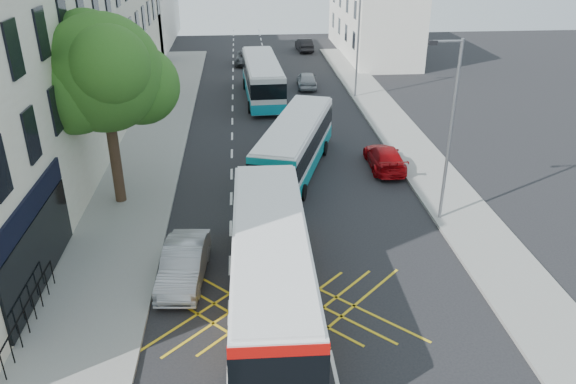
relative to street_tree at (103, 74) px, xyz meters
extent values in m
cube|color=gray|center=(0.01, 0.03, -6.22)|extent=(5.00, 70.00, 0.15)
cube|color=gray|center=(16.01, 0.03, -6.22)|extent=(3.00, 70.00, 0.15)
cube|color=beige|center=(-5.49, 9.53, 0.21)|extent=(8.00, 45.00, 13.00)
cube|color=black|center=(-1.44, -6.97, -2.89)|extent=(0.12, 7.00, 0.90)
cube|color=black|center=(-1.44, -6.97, -4.69)|extent=(0.12, 7.00, 2.60)
cube|color=silver|center=(19.51, 33.03, -2.29)|extent=(6.00, 18.00, 8.00)
cylinder|color=#382619|center=(0.01, 0.03, -3.94)|extent=(0.50, 0.50, 4.40)
sphere|color=#2C601B|center=(0.01, 0.03, 0.06)|extent=(5.20, 5.20, 5.20)
sphere|color=#2C601B|center=(1.41, 0.83, -0.74)|extent=(3.60, 3.60, 3.60)
sphere|color=#2C601B|center=(-1.19, -0.57, -0.54)|extent=(3.80, 3.80, 3.80)
sphere|color=#2C601B|center=(0.61, -1.27, 0.66)|extent=(3.40, 3.40, 3.40)
sphere|color=#2C601B|center=(-0.79, 1.13, 1.06)|extent=(3.20, 3.20, 3.20)
cylinder|color=slate|center=(14.81, -2.97, -2.14)|extent=(0.14, 0.14, 8.00)
cylinder|color=slate|center=(14.21, -2.97, 1.76)|extent=(1.20, 0.10, 0.10)
cube|color=black|center=(13.61, -2.97, 1.71)|extent=(0.35, 0.15, 0.18)
cylinder|color=slate|center=(14.81, 17.03, -2.14)|extent=(0.14, 0.14, 8.00)
cube|color=silver|center=(6.78, -8.70, -4.61)|extent=(2.71, 11.06, 2.65)
cube|color=silver|center=(6.78, -8.70, -3.24)|extent=(2.50, 10.84, 0.12)
cube|color=black|center=(6.78, -8.70, -4.24)|extent=(2.77, 11.13, 1.10)
cube|color=orange|center=(6.78, -8.70, -5.54)|extent=(2.76, 11.11, 0.75)
cube|color=red|center=(6.68, -14.17, -4.59)|extent=(2.55, 0.15, 2.50)
cylinder|color=black|center=(5.59, -5.67, -5.84)|extent=(0.30, 0.91, 0.90)
cylinder|color=black|center=(8.09, -5.71, -5.84)|extent=(0.30, 0.91, 0.90)
cylinder|color=black|center=(5.46, -12.38, -5.84)|extent=(0.30, 0.91, 0.90)
cylinder|color=black|center=(7.97, -12.42, -5.84)|extent=(0.30, 0.91, 0.90)
cube|color=silver|center=(8.77, 3.17, -4.76)|extent=(5.31, 10.30, 2.43)
cube|color=silver|center=(8.77, 3.17, -3.50)|extent=(5.07, 10.05, 0.11)
cube|color=black|center=(8.77, 3.17, -4.41)|extent=(5.38, 10.37, 1.01)
cube|color=#0B888D|center=(8.77, 3.17, -5.60)|extent=(5.37, 10.36, 0.69)
cube|color=#0B8E90|center=(7.22, -1.60, -4.73)|extent=(2.25, 0.82, 2.29)
cube|color=#FF0C0C|center=(6.36, -1.33, -5.38)|extent=(0.26, 0.13, 0.25)
cube|color=#FF0C0C|center=(8.07, -1.89, -5.38)|extent=(0.26, 0.13, 0.25)
cylinder|color=black|center=(8.54, 6.14, -5.88)|extent=(0.50, 0.86, 0.83)
cylinder|color=black|center=(10.72, 5.42, -5.88)|extent=(0.50, 0.86, 0.83)
cylinder|color=black|center=(6.63, 0.30, -5.88)|extent=(0.50, 0.86, 0.83)
cylinder|color=black|center=(8.81, -0.41, -5.88)|extent=(0.50, 0.86, 0.83)
cube|color=silver|center=(7.63, 17.39, -4.68)|extent=(2.83, 10.67, 2.55)
cube|color=silver|center=(7.63, 17.39, -3.36)|extent=(2.63, 10.45, 0.12)
cube|color=black|center=(7.63, 17.39, -4.32)|extent=(2.89, 10.73, 1.06)
cube|color=#0C889F|center=(7.63, 17.39, -5.57)|extent=(2.88, 10.72, 0.72)
cube|color=silver|center=(7.84, 12.13, -4.66)|extent=(2.45, 0.20, 2.40)
cube|color=#FF0C0C|center=(6.89, 12.08, -5.33)|extent=(0.25, 0.07, 0.25)
cube|color=#FF0C0C|center=(8.79, 12.16, -5.33)|extent=(0.25, 0.07, 0.25)
cylinder|color=black|center=(6.31, 20.22, -5.86)|extent=(0.30, 0.88, 0.87)
cylinder|color=black|center=(8.72, 20.32, -5.86)|extent=(0.30, 0.88, 0.87)
cylinder|color=black|center=(6.57, 13.78, -5.86)|extent=(0.30, 0.88, 0.87)
cylinder|color=black|center=(8.98, 13.88, -5.86)|extent=(0.30, 0.88, 0.87)
imported|color=#9A9CA1|center=(3.61, -6.78, -5.58)|extent=(1.86, 4.41, 1.42)
imported|color=#A0060B|center=(13.73, 3.17, -5.66)|extent=(1.86, 4.40, 1.27)
imported|color=#404448|center=(6.59, 29.30, -5.69)|extent=(2.28, 4.45, 1.20)
imported|color=#9D9FA4|center=(11.40, 20.33, -5.64)|extent=(1.72, 3.89, 1.30)
imported|color=black|center=(12.81, 34.92, -5.63)|extent=(1.64, 4.07, 1.32)
camera|label=1|loc=(6.00, -24.89, 5.96)|focal=35.00mm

